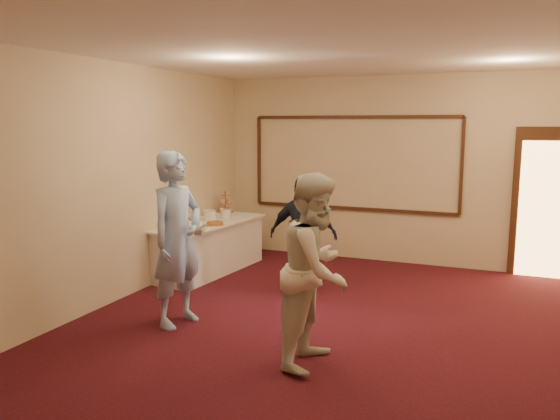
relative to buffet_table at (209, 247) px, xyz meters
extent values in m
plane|color=black|center=(2.60, -1.82, -0.39)|extent=(7.00, 7.00, 0.00)
cube|color=beige|center=(2.60, 1.68, 1.11)|extent=(6.00, 0.04, 3.00)
cube|color=beige|center=(2.60, -5.32, 1.11)|extent=(6.00, 0.04, 3.00)
cube|color=beige|center=(-0.40, -1.82, 1.11)|extent=(0.04, 7.00, 3.00)
cube|color=white|center=(2.60, -1.82, 2.61)|extent=(6.00, 7.00, 0.04)
cube|color=black|center=(1.80, 1.65, 0.46)|extent=(3.40, 0.04, 0.05)
cube|color=black|center=(1.80, 1.65, 1.96)|extent=(3.40, 0.04, 0.05)
cube|color=black|center=(0.10, 1.65, 1.21)|extent=(0.05, 0.04, 1.50)
cube|color=black|center=(3.50, 1.65, 1.21)|extent=(0.05, 0.04, 1.50)
cube|color=black|center=(4.75, 1.64, 0.71)|extent=(1.05, 0.06, 2.20)
cube|color=#FFBF66|center=(4.75, 1.61, 0.61)|extent=(0.85, 0.02, 2.00)
cube|color=white|center=(0.00, 0.00, -0.02)|extent=(0.92, 2.04, 0.74)
cube|color=white|center=(0.00, 0.00, 0.37)|extent=(1.02, 2.16, 0.03)
cube|color=silver|center=(0.18, -0.73, 0.40)|extent=(0.46, 0.52, 0.04)
ellipsoid|color=white|center=(0.18, -0.73, 0.48)|extent=(0.28, 0.28, 0.13)
cube|color=silver|center=(0.27, -0.60, 0.42)|extent=(0.23, 0.24, 0.01)
cylinder|color=#D64F51|center=(-0.19, 0.92, 0.56)|extent=(0.02, 0.02, 0.36)
cylinder|color=#D64F51|center=(-0.19, 0.92, 0.39)|extent=(0.27, 0.27, 0.01)
cylinder|color=#D64F51|center=(-0.19, 0.92, 0.53)|extent=(0.21, 0.21, 0.01)
cylinder|color=#D64F51|center=(-0.19, 0.92, 0.68)|extent=(0.14, 0.14, 0.01)
cylinder|color=white|center=(-0.04, 0.13, 0.46)|extent=(0.18, 0.18, 0.15)
cylinder|color=white|center=(-0.04, 0.13, 0.54)|extent=(0.19, 0.19, 0.01)
cylinder|color=white|center=(0.09, 0.40, 0.45)|extent=(0.16, 0.16, 0.13)
cylinder|color=white|center=(0.09, 0.40, 0.52)|extent=(0.17, 0.17, 0.01)
cylinder|color=white|center=(0.24, -0.22, 0.39)|extent=(0.28, 0.28, 0.01)
cylinder|color=#9B4D27|center=(0.24, -0.22, 0.42)|extent=(0.24, 0.24, 0.05)
imported|color=#9AB8ED|center=(0.79, -2.05, 0.59)|extent=(0.60, 0.79, 1.95)
imported|color=silver|center=(2.54, -2.43, 0.51)|extent=(0.72, 0.90, 1.80)
imported|color=black|center=(1.68, -0.40, 0.39)|extent=(0.95, 0.47, 1.56)
cube|color=white|center=(1.89, -0.70, 0.80)|extent=(0.08, 0.06, 0.05)
camera|label=1|loc=(4.10, -7.09, 1.85)|focal=35.00mm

